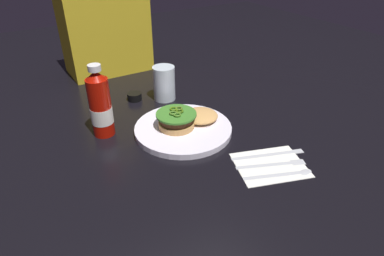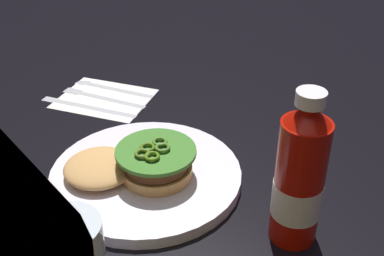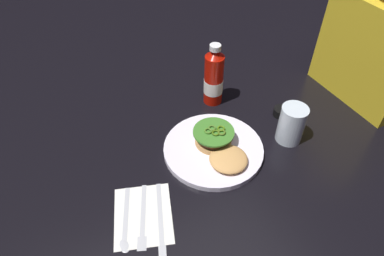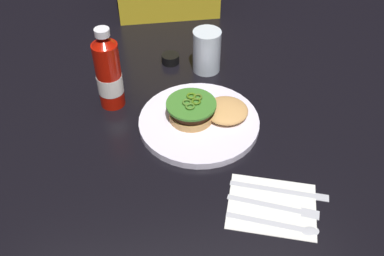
{
  "view_description": "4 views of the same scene",
  "coord_description": "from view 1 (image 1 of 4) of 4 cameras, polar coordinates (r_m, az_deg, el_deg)",
  "views": [
    {
      "loc": [
        -0.42,
        -0.75,
        0.53
      ],
      "look_at": [
        -0.0,
        -0.07,
        0.04
      ],
      "focal_mm": 30.89,
      "sensor_mm": 36.0,
      "label": 1
    },
    {
      "loc": [
        -0.08,
        0.6,
        0.47
      ],
      "look_at": [
        -0.07,
        -0.09,
        0.04
      ],
      "focal_mm": 46.34,
      "sensor_mm": 36.0,
      "label": 2
    },
    {
      "loc": [
        0.57,
        -0.37,
        0.75
      ],
      "look_at": [
        -0.07,
        -0.04,
        0.05
      ],
      "focal_mm": 31.95,
      "sensor_mm": 36.0,
      "label": 3
    },
    {
      "loc": [
        -0.13,
        -0.77,
        0.71
      ],
      "look_at": [
        -0.03,
        -0.09,
        0.06
      ],
      "focal_mm": 40.16,
      "sensor_mm": 36.0,
      "label": 4
    }
  ],
  "objects": [
    {
      "name": "butter_knife",
      "position": [
        0.92,
        13.75,
        -4.27
      ],
      "size": [
        0.2,
        0.08,
        0.0
      ],
      "color": "silver",
      "rests_on": "napkin"
    },
    {
      "name": "water_glass",
      "position": [
        1.18,
        -4.84,
        7.72
      ],
      "size": [
        0.08,
        0.08,
        0.12
      ],
      "primitive_type": "cylinder",
      "color": "silver",
      "rests_on": "ground_plane"
    },
    {
      "name": "condiment_cup",
      "position": [
        1.2,
        -9.91,
        5.38
      ],
      "size": [
        0.05,
        0.05,
        0.03
      ],
      "primitive_type": "cylinder",
      "color": "black",
      "rests_on": "ground_plane"
    },
    {
      "name": "ketchup_bottle",
      "position": [
        0.98,
        -15.54,
        3.71
      ],
      "size": [
        0.06,
        0.06,
        0.22
      ],
      "color": "#AD1005",
      "rests_on": "ground_plane"
    },
    {
      "name": "diner_person",
      "position": [
        1.44,
        -15.06,
        17.97
      ],
      "size": [
        0.33,
        0.19,
        0.51
      ],
      "color": "gold",
      "rests_on": "ground_plane"
    },
    {
      "name": "napkin",
      "position": [
        0.89,
        13.33,
        -6.21
      ],
      "size": [
        0.21,
        0.19,
        0.0
      ],
      "primitive_type": "cube",
      "rotation": [
        0.0,
        0.0,
        -0.32
      ],
      "color": "white",
      "rests_on": "ground_plane"
    },
    {
      "name": "burger_sandwich",
      "position": [
        1.0,
        -1.2,
        1.75
      ],
      "size": [
        0.2,
        0.12,
        0.05
      ],
      "color": "tan",
      "rests_on": "dinner_plate"
    },
    {
      "name": "dinner_plate",
      "position": [
        1.0,
        -1.56,
        -0.17
      ],
      "size": [
        0.29,
        0.29,
        0.02
      ],
      "primitive_type": "cylinder",
      "color": "white",
      "rests_on": "ground_plane"
    },
    {
      "name": "fork_utensil",
      "position": [
        0.89,
        14.49,
        -5.9
      ],
      "size": [
        0.18,
        0.09,
        0.0
      ],
      "color": "silver",
      "rests_on": "napkin"
    },
    {
      "name": "ground_plane",
      "position": [
        1.01,
        -1.78,
        -0.37
      ],
      "size": [
        3.0,
        3.0,
        0.0
      ],
      "primitive_type": "plane",
      "color": "black"
    },
    {
      "name": "spoon_utensil",
      "position": [
        0.87,
        16.3,
        -7.45
      ],
      "size": [
        0.17,
        0.08,
        0.0
      ],
      "color": "silver",
      "rests_on": "napkin"
    }
  ]
}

